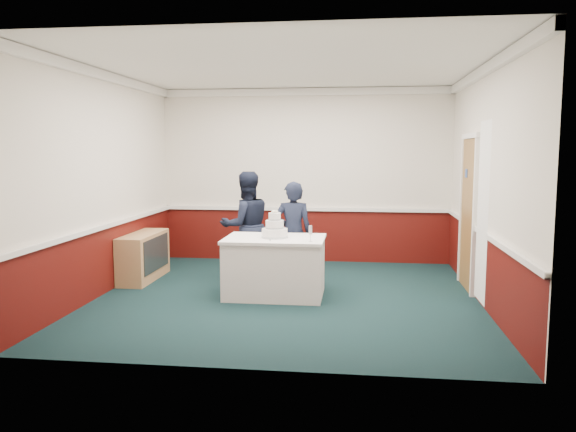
# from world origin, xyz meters

# --- Properties ---
(ground) EXTENTS (5.00, 5.00, 0.00)m
(ground) POSITION_xyz_m (0.00, 0.00, 0.00)
(ground) COLOR #122A2C
(ground) RESTS_ON ground
(room_shell) EXTENTS (5.00, 5.00, 3.00)m
(room_shell) POSITION_xyz_m (0.08, 0.61, 1.97)
(room_shell) COLOR silver
(room_shell) RESTS_ON ground
(sideboard) EXTENTS (0.41, 1.20, 0.70)m
(sideboard) POSITION_xyz_m (-2.28, 0.76, 0.35)
(sideboard) COLOR tan
(sideboard) RESTS_ON ground
(cake_table) EXTENTS (1.32, 0.92, 0.79)m
(cake_table) POSITION_xyz_m (-0.17, 0.06, 0.40)
(cake_table) COLOR white
(cake_table) RESTS_ON ground
(wedding_cake) EXTENTS (0.35, 0.35, 0.36)m
(wedding_cake) POSITION_xyz_m (-0.17, 0.06, 0.90)
(wedding_cake) COLOR white
(wedding_cake) RESTS_ON cake_table
(cake_knife) EXTENTS (0.05, 0.22, 0.00)m
(cake_knife) POSITION_xyz_m (-0.20, -0.14, 0.79)
(cake_knife) COLOR silver
(cake_knife) RESTS_ON cake_table
(champagne_flute) EXTENTS (0.05, 0.05, 0.21)m
(champagne_flute) POSITION_xyz_m (0.33, -0.22, 0.93)
(champagne_flute) COLOR silver
(champagne_flute) RESTS_ON cake_table
(person_man) EXTENTS (0.99, 0.92, 1.63)m
(person_man) POSITION_xyz_m (-0.74, 0.97, 0.82)
(person_man) COLOR black
(person_man) RESTS_ON ground
(person_woman) EXTENTS (0.57, 0.39, 1.51)m
(person_woman) POSITION_xyz_m (0.00, 0.67, 0.75)
(person_woman) COLOR black
(person_woman) RESTS_ON ground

